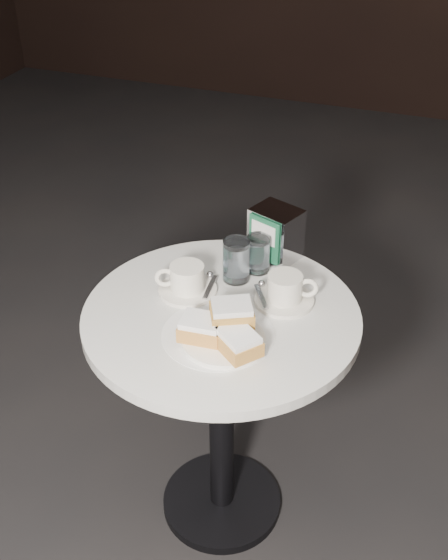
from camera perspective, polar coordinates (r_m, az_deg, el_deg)
ground at (r=2.28m, az=-0.18°, el=-17.73°), size 7.00×7.00×0.00m
cafe_table at (r=1.88m, az=-0.21°, el=-7.46°), size 0.70×0.70×0.74m
sugar_spill at (r=1.69m, az=-0.48°, el=-4.43°), size 0.34×0.34×0.00m
beignet_plate at (r=1.64m, az=-0.03°, el=-4.24°), size 0.24×0.24×0.10m
coffee_cup_left at (r=1.81m, az=-3.05°, el=-0.06°), size 0.20×0.20×0.08m
coffee_cup_right at (r=1.78m, az=5.00°, el=-0.87°), size 0.19×0.19×0.08m
water_glass_left at (r=1.85m, az=1.02°, el=1.57°), size 0.09×0.09×0.12m
water_glass_right at (r=1.89m, az=2.80°, el=2.10°), size 0.08×0.08×0.10m
napkin_dispenser at (r=1.94m, az=4.21°, el=3.77°), size 0.15×0.14×0.15m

